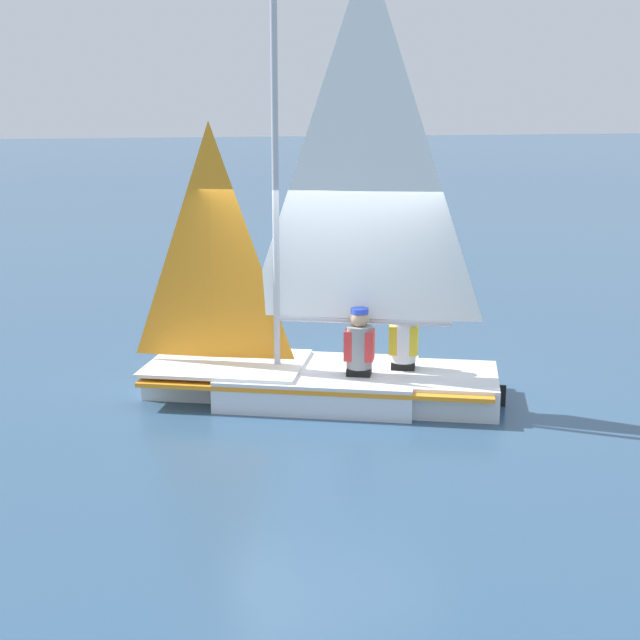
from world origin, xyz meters
TOP-DOWN VIEW (x-y plane):
  - ground_plane at (0.00, 0.00)m, footprint 260.00×260.00m
  - sailboat_main at (0.02, -0.01)m, footprint 4.33×3.40m
  - sailor_helm at (0.33, -0.41)m, footprint 0.42×0.41m
  - sailor_crew at (0.94, -0.35)m, footprint 0.42×0.41m

SIDE VIEW (x-z plane):
  - ground_plane at x=0.00m, z-range 0.00..0.00m
  - sailor_helm at x=0.33m, z-range 0.05..1.21m
  - sailor_crew at x=0.94m, z-range 0.05..1.21m
  - sailboat_main at x=0.02m, z-range -1.92..3.34m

